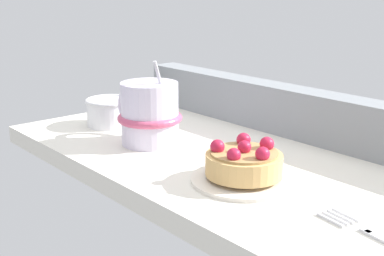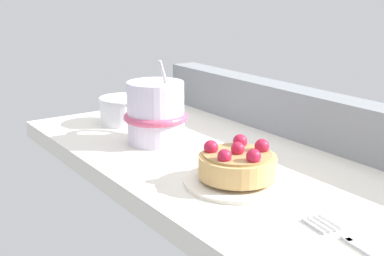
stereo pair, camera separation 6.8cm
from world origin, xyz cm
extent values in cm
cube|color=silver|center=(0.00, 0.00, -1.33)|extent=(73.88, 34.26, 2.66)
cube|color=gray|center=(0.00, 14.71, 3.70)|extent=(72.40, 4.84, 7.39)
cylinder|color=silver|center=(5.51, -5.52, 0.48)|extent=(12.71, 12.71, 0.96)
cylinder|color=silver|center=(5.51, -5.52, 0.24)|extent=(6.99, 6.99, 0.48)
cylinder|color=tan|center=(5.51, -5.52, 2.23)|extent=(9.18, 9.18, 2.54)
cylinder|color=#AB854F|center=(5.51, -5.52, 3.65)|extent=(8.07, 8.07, 0.30)
sphere|color=#B71938|center=(5.51, -5.52, 4.34)|extent=(1.62, 1.62, 1.62)
sphere|color=#B71938|center=(8.60, -5.80, 4.34)|extent=(1.69, 1.69, 1.69)
sphere|color=#B71938|center=(6.37, -2.55, 4.33)|extent=(1.76, 1.76, 1.76)
sphere|color=#B71938|center=(3.17, -3.23, 4.23)|extent=(1.78, 1.78, 1.78)
sphere|color=#B71938|center=(3.17, -7.68, 4.27)|extent=(1.75, 1.75, 1.75)
sphere|color=#B71938|center=(6.47, -8.23, 4.21)|extent=(1.64, 1.64, 1.64)
cylinder|color=silver|center=(-14.15, -4.85, 4.56)|extent=(8.36, 8.36, 9.11)
torus|color=#C64C70|center=(-14.15, -4.85, 3.89)|extent=(9.50, 9.50, 1.09)
torus|color=silver|center=(-19.23, -4.85, 4.56)|extent=(6.08, 0.98, 6.08)
cylinder|color=#B7B7BC|center=(-12.48, -4.22, 9.63)|extent=(1.04, 2.51, 5.76)
cube|color=silver|center=(22.22, -6.20, 0.30)|extent=(1.27, 0.74, 0.60)
cube|color=silver|center=(18.93, -4.57, 0.30)|extent=(3.50, 0.77, 0.60)
cube|color=silver|center=(18.82, -5.30, 0.30)|extent=(3.50, 0.77, 0.60)
cube|color=silver|center=(18.71, -6.02, 0.30)|extent=(3.50, 0.77, 0.60)
cube|color=silver|center=(18.60, -6.75, 0.30)|extent=(3.50, 0.77, 0.60)
cylinder|color=white|center=(-26.67, -3.88, 2.10)|extent=(7.65, 7.65, 4.20)
torus|color=silver|center=(-26.67, -3.88, 4.20)|extent=(8.10, 8.10, 0.60)
camera|label=1|loc=(45.47, -47.95, 23.03)|focal=48.59mm
camera|label=2|loc=(49.63, -42.56, 23.03)|focal=48.59mm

